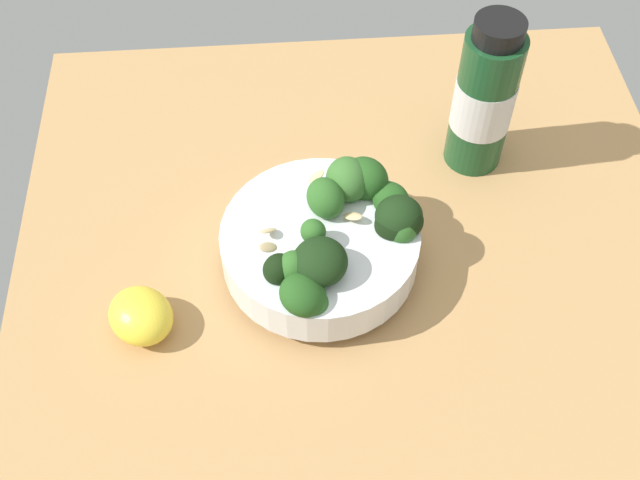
% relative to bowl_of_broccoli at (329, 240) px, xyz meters
% --- Properties ---
extents(ground_plane, '(0.64, 0.64, 0.04)m').
position_rel_bowl_of_broccoli_xyz_m(ground_plane, '(0.03, 0.00, -0.06)').
color(ground_plane, tan).
extents(bowl_of_broccoli, '(0.19, 0.18, 0.09)m').
position_rel_bowl_of_broccoli_xyz_m(bowl_of_broccoli, '(0.00, 0.00, 0.00)').
color(bowl_of_broccoli, white).
rests_on(bowl_of_broccoli, ground_plane).
extents(lemon_wedge, '(0.08, 0.08, 0.04)m').
position_rel_bowl_of_broccoli_xyz_m(lemon_wedge, '(-0.17, -0.05, -0.02)').
color(lemon_wedge, yellow).
rests_on(lemon_wedge, ground_plane).
extents(bottle_tall, '(0.06, 0.06, 0.17)m').
position_rel_bowl_of_broccoli_xyz_m(bottle_tall, '(0.16, 0.13, 0.04)').
color(bottle_tall, '#194723').
rests_on(bottle_tall, ground_plane).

